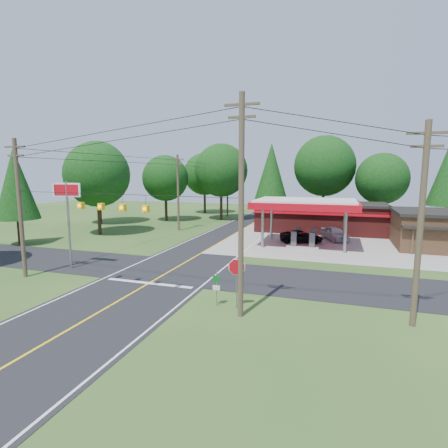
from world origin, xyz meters
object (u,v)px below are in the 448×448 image
(gas_canopy, at_px, (306,205))
(octagonal_stop_sign, at_px, (237,271))
(suv_car, at_px, (301,237))
(big_stop_sign, at_px, (67,204))
(sedan_car, at_px, (335,234))

(gas_canopy, height_order, octagonal_stop_sign, gas_canopy)
(suv_car, xyz_separation_m, big_stop_sign, (-16.50, -16.51, 4.51))
(gas_canopy, bearing_deg, big_stop_sign, -138.56)
(octagonal_stop_sign, bearing_deg, sedan_car, 77.74)
(gas_canopy, xyz_separation_m, octagonal_stop_sign, (-2.00, -19.01, -2.08))
(gas_canopy, relative_size, big_stop_sign, 1.53)
(suv_car, distance_m, octagonal_stop_sign, 20.63)
(suv_car, relative_size, octagonal_stop_sign, 1.61)
(sedan_car, bearing_deg, gas_canopy, -153.47)
(suv_car, height_order, octagonal_stop_sign, octagonal_stop_sign)
(sedan_car, xyz_separation_m, big_stop_sign, (-20.00, -19.01, 4.38))
(suv_car, height_order, sedan_car, sedan_car)
(big_stop_sign, height_order, octagonal_stop_sign, big_stop_sign)
(sedan_car, relative_size, big_stop_sign, 0.66)
(sedan_car, distance_m, big_stop_sign, 27.94)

